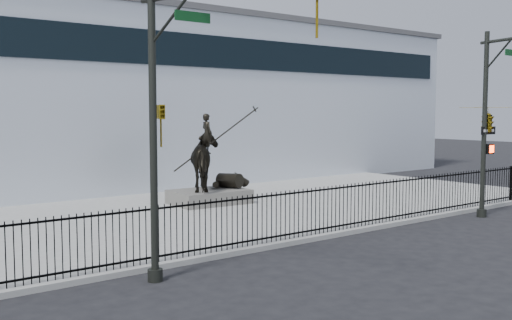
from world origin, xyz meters
TOP-DOWN VIEW (x-y plane):
  - ground at (0.00, 0.00)m, footprint 120.00×120.00m
  - plaza at (0.00, 7.00)m, footprint 30.00×12.00m
  - building at (0.00, 20.00)m, footprint 44.00×14.00m
  - picket_fence at (0.00, 1.25)m, footprint 22.10×0.10m
  - statue_plinth at (0.11, 8.58)m, footprint 3.22×2.31m
  - equestrian_statue at (0.17, 8.57)m, footprint 3.97×2.57m
  - traffic_signal_left at (-6.75, -0.62)m, footprint 1.52×4.84m

SIDE VIEW (x-z plane):
  - ground at x=0.00m, z-range 0.00..0.00m
  - plaza at x=0.00m, z-range 0.00..0.15m
  - statue_plinth at x=0.11m, z-range 0.15..0.73m
  - picket_fence at x=0.00m, z-range 0.15..1.65m
  - equestrian_statue at x=0.17m, z-range 0.26..3.63m
  - traffic_signal_left at x=-6.75m, z-range 0.53..7.53m
  - building at x=0.00m, z-range 0.00..9.00m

